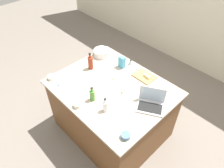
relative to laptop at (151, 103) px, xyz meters
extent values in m
plane|color=slate|center=(-0.54, -0.10, -0.95)|extent=(12.00, 12.00, 0.00)
cube|color=beige|center=(-0.54, 2.27, 0.35)|extent=(8.00, 0.10, 2.60)
cube|color=brown|center=(-0.54, -0.10, -0.51)|extent=(1.44, 1.16, 0.87)
cube|color=tan|center=(-0.54, -0.10, -0.06)|extent=(1.50, 1.22, 0.03)
cube|color=#B7B7BC|center=(0.02, -0.03, -0.04)|extent=(0.38, 0.35, 0.02)
cube|color=black|center=(0.02, -0.04, -0.03)|extent=(0.31, 0.27, 0.00)
cube|color=#B7B7BC|center=(-0.04, 0.07, 0.07)|extent=(0.26, 0.16, 0.20)
cube|color=silver|center=(-0.04, 0.06, 0.07)|extent=(0.23, 0.14, 0.18)
cylinder|color=white|center=(-1.16, 0.27, 0.00)|extent=(0.23, 0.23, 0.10)
cylinder|color=black|center=(-1.16, 0.27, 0.01)|extent=(0.19, 0.19, 0.09)
torus|color=white|center=(-1.16, 0.27, 0.05)|extent=(0.24, 0.24, 0.01)
cylinder|color=maroon|center=(-1.03, -0.05, 0.05)|extent=(0.07, 0.07, 0.19)
cylinder|color=maroon|center=(-1.03, -0.05, 0.17)|extent=(0.03, 0.03, 0.05)
cylinder|color=black|center=(-1.03, -0.05, 0.20)|extent=(0.03, 0.03, 0.01)
cylinder|color=#4C8C38|center=(-0.55, -0.43, 0.03)|extent=(0.06, 0.06, 0.14)
cylinder|color=#4C8C38|center=(-0.55, -0.43, 0.12)|extent=(0.03, 0.03, 0.04)
cylinder|color=black|center=(-0.55, -0.43, 0.14)|extent=(0.03, 0.03, 0.01)
cylinder|color=white|center=(-0.31, -0.43, 0.02)|extent=(0.06, 0.06, 0.14)
cylinder|color=white|center=(-0.31, -0.43, 0.11)|extent=(0.02, 0.02, 0.04)
cylinder|color=black|center=(-0.31, -0.43, 0.14)|extent=(0.03, 0.03, 0.01)
cube|color=#AD7F4C|center=(-0.38, 0.35, -0.04)|extent=(0.28, 0.21, 0.02)
cube|color=#F4E58C|center=(-0.34, 0.35, -0.01)|extent=(0.11, 0.05, 0.04)
cylinder|color=beige|center=(-0.59, -0.63, -0.02)|extent=(0.09, 0.09, 0.05)
cylinder|color=white|center=(-1.22, -0.58, -0.02)|extent=(0.10, 0.10, 0.05)
cylinder|color=slate|center=(0.09, -0.53, -0.02)|extent=(0.10, 0.10, 0.05)
cone|color=#B2B2B7|center=(-0.70, 0.42, -0.01)|extent=(0.07, 0.07, 0.07)
cylinder|color=black|center=(-0.70, 0.42, 0.03)|extent=(0.02, 0.02, 0.01)
cube|color=#4CA5CC|center=(-0.75, 0.29, 0.04)|extent=(0.09, 0.06, 0.17)
sphere|color=yellow|center=(-0.79, 0.34, -0.04)|extent=(0.02, 0.02, 0.02)
sphere|color=green|center=(-0.09, -0.03, -0.04)|extent=(0.02, 0.02, 0.02)
sphere|color=#CC3399|center=(-0.55, 0.39, -0.04)|extent=(0.02, 0.02, 0.02)
sphere|color=blue|center=(-1.04, -0.59, -0.04)|extent=(0.02, 0.02, 0.02)
sphere|color=orange|center=(-1.07, 0.21, -0.04)|extent=(0.02, 0.02, 0.02)
sphere|color=orange|center=(-0.37, -0.10, -0.04)|extent=(0.02, 0.02, 0.02)
sphere|color=orange|center=(-0.63, 0.00, -0.04)|extent=(0.02, 0.02, 0.02)
camera|label=1|loc=(0.87, -1.46, 1.80)|focal=33.56mm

